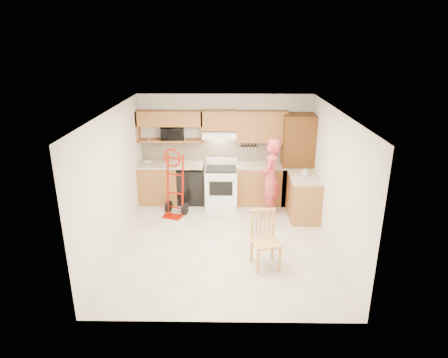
{
  "coord_description": "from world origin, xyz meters",
  "views": [
    {
      "loc": [
        0.1,
        -6.64,
        3.68
      ],
      "look_at": [
        0.0,
        0.5,
        1.1
      ],
      "focal_mm": 31.36,
      "sensor_mm": 36.0,
      "label": 1
    }
  ],
  "objects_px": {
    "microwave": "(172,133)",
    "dining_chair": "(266,241)",
    "range": "(221,184)",
    "hand_truck": "(173,186)",
    "person": "(270,178)"
  },
  "relations": [
    {
      "from": "hand_truck",
      "to": "range",
      "type": "bearing_deg",
      "value": 47.19
    },
    {
      "from": "microwave",
      "to": "person",
      "type": "bearing_deg",
      "value": -28.24
    },
    {
      "from": "range",
      "to": "dining_chair",
      "type": "height_order",
      "value": "range"
    },
    {
      "from": "range",
      "to": "person",
      "type": "relative_size",
      "value": 0.62
    },
    {
      "from": "range",
      "to": "hand_truck",
      "type": "height_order",
      "value": "hand_truck"
    },
    {
      "from": "range",
      "to": "person",
      "type": "bearing_deg",
      "value": -22.82
    },
    {
      "from": "microwave",
      "to": "dining_chair",
      "type": "distance_m",
      "value": 3.68
    },
    {
      "from": "microwave",
      "to": "dining_chair",
      "type": "height_order",
      "value": "microwave"
    },
    {
      "from": "microwave",
      "to": "dining_chair",
      "type": "relative_size",
      "value": 0.54
    },
    {
      "from": "hand_truck",
      "to": "dining_chair",
      "type": "xyz_separation_m",
      "value": [
        1.82,
        -2.01,
        -0.19
      ]
    },
    {
      "from": "microwave",
      "to": "range",
      "type": "distance_m",
      "value": 1.62
    },
    {
      "from": "range",
      "to": "dining_chair",
      "type": "relative_size",
      "value": 1.09
    },
    {
      "from": "range",
      "to": "hand_truck",
      "type": "distance_m",
      "value": 1.16
    },
    {
      "from": "range",
      "to": "hand_truck",
      "type": "bearing_deg",
      "value": -152.41
    },
    {
      "from": "range",
      "to": "person",
      "type": "distance_m",
      "value": 1.2
    }
  ]
}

